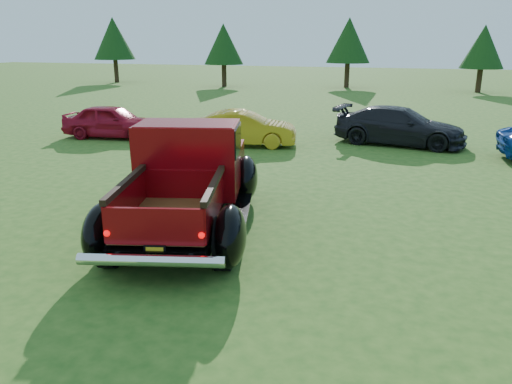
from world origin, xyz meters
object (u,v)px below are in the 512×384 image
(tree_west, at_px, (224,44))
(tree_mid_right, at_px, (483,47))
(tree_far_west, at_px, (114,39))
(show_car_yellow, at_px, (243,128))
(tree_mid_left, at_px, (349,40))
(show_car_red, at_px, (112,121))
(pickup_truck, at_px, (190,176))
(show_car_grey, at_px, (400,126))

(tree_west, height_order, tree_mid_right, tree_west)
(tree_far_west, xyz_separation_m, show_car_yellow, (18.50, -21.55, -2.94))
(tree_mid_left, xyz_separation_m, show_car_red, (-5.50, -22.61, -2.78))
(tree_mid_left, bearing_deg, show_car_red, -103.67)
(tree_far_west, xyz_separation_m, tree_mid_left, (19.00, 1.00, -0.14))
(tree_far_west, distance_m, tree_west, 10.06)
(tree_far_west, relative_size, tree_mid_right, 1.18)
(pickup_truck, relative_size, show_car_red, 1.58)
(tree_west, bearing_deg, show_car_grey, -54.26)
(tree_west, relative_size, show_car_grey, 1.06)
(pickup_truck, distance_m, show_car_red, 9.62)
(tree_far_west, height_order, show_car_red, tree_far_west)
(show_car_yellow, relative_size, show_car_grey, 0.81)
(tree_far_west, relative_size, tree_west, 1.13)
(tree_mid_right, height_order, show_car_grey, tree_mid_right)
(show_car_yellow, height_order, show_car_grey, show_car_grey)
(show_car_grey, bearing_deg, pickup_truck, 167.43)
(show_car_grey, bearing_deg, tree_west, 45.02)
(show_car_red, relative_size, show_car_yellow, 1.00)
(tree_far_west, distance_m, show_car_yellow, 28.56)
(tree_mid_right, bearing_deg, pickup_truck, -105.76)
(tree_far_west, bearing_deg, show_car_yellow, -49.36)
(show_car_red, distance_m, show_car_grey, 10.17)
(show_car_red, bearing_deg, tree_far_west, 25.26)
(tree_west, relative_size, show_car_red, 1.31)
(pickup_truck, bearing_deg, show_car_yellow, 86.49)
(tree_mid_left, distance_m, pickup_truck, 29.92)
(show_car_yellow, bearing_deg, tree_mid_left, -13.04)
(tree_far_west, height_order, pickup_truck, tree_far_west)
(tree_mid_right, bearing_deg, tree_far_west, 180.00)
(pickup_truck, relative_size, show_car_yellow, 1.58)
(tree_far_west, distance_m, pickup_truck, 35.09)
(tree_mid_left, distance_m, show_car_grey, 21.42)
(tree_west, xyz_separation_m, tree_mid_right, (18.00, 1.00, -0.14))
(tree_far_west, distance_m, show_car_grey, 30.84)
(tree_west, xyz_separation_m, pickup_truck, (9.87, -27.81, -2.18))
(show_car_grey, bearing_deg, tree_mid_left, 21.52)
(tree_mid_right, xyz_separation_m, pickup_truck, (-8.13, -28.81, -2.04))
(show_car_red, bearing_deg, show_car_grey, -86.28)
(show_car_red, bearing_deg, tree_west, 2.90)
(tree_mid_right, bearing_deg, show_car_red, -123.86)
(tree_mid_right, distance_m, show_car_red, 26.13)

